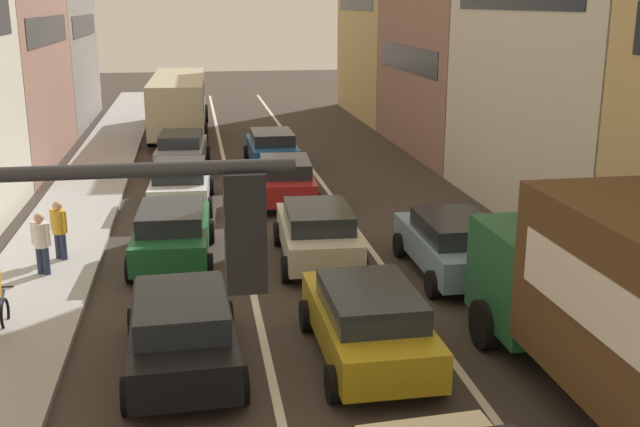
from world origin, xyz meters
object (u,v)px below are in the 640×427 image
Objects in this scene: coupe_centre_lane_fourth at (285,179)px; pedestrian_near_kerb at (59,229)px; hatchback_centre_lane_third at (318,232)px; sedan_left_lane_third at (172,232)px; removalist_box_truck at (636,306)px; sedan_left_lane_fifth at (182,150)px; wagon_left_lane_second at (182,329)px; sedan_right_lane_behind_truck at (453,243)px; pedestrian_mid_sidewalk at (41,242)px; sedan_left_lane_fourth at (181,183)px; bus_mid_queue_primary at (179,99)px; sedan_centre_lane_second at (368,320)px; sedan_centre_lane_fifth at (272,148)px.

coupe_centre_lane_fourth is 8.30m from pedestrian_near_kerb.
hatchback_centre_lane_third is 3.71m from sedan_left_lane_third.
sedan_left_lane_third is (-7.24, 9.10, -1.18)m from removalist_box_truck.
sedan_left_lane_fifth is (-3.53, 12.03, 0.00)m from hatchback_centre_lane_third.
wagon_left_lane_second is at bearing 151.25° from hatchback_centre_lane_third.
pedestrian_near_kerb reaches higher than sedan_right_lane_behind_truck.
pedestrian_mid_sidewalk is at bearing 94.49° from hatchback_centre_lane_third.
removalist_box_truck is 1.79× the size of sedan_right_lane_behind_truck.
sedan_left_lane_third is at bearing -179.07° from sedan_left_lane_fourth.
pedestrian_near_kerb is (-2.81, 0.27, 0.15)m from sedan_left_lane_third.
removalist_box_truck reaches higher than wagon_left_lane_second.
coupe_centre_lane_fourth is 2.65× the size of pedestrian_near_kerb.
hatchback_centre_lane_third is at bearing -147.76° from sedan_left_lane_fourth.
bus_mid_queue_primary is (-0.18, 8.53, 0.96)m from sedan_left_lane_fifth.
wagon_left_lane_second is 0.99× the size of coupe_centre_lane_fourth.
pedestrian_mid_sidewalk reaches higher than sedan_left_lane_third.
hatchback_centre_lane_third is 1.01× the size of sedan_right_lane_behind_truck.
wagon_left_lane_second is at bearing -174.99° from sedan_left_lane_third.
sedan_centre_lane_second and coupe_centre_lane_fourth have the same top height.
removalist_box_truck is 1.76× the size of sedan_left_lane_fourth.
sedan_centre_lane_second is at bearing -177.32° from hatchback_centre_lane_third.
hatchback_centre_lane_third and sedan_left_lane_fourth have the same top height.
sedan_left_lane_fourth is 14.45m from bus_mid_queue_primary.
wagon_left_lane_second is at bearing -116.98° from pedestrian_near_kerb.
sedan_centre_lane_fifth is at bearing 6.47° from pedestrian_near_kerb.
coupe_centre_lane_fourth is 14.87m from bus_mid_queue_primary.
pedestrian_near_kerb reaches higher than coupe_centre_lane_fourth.
pedestrian_mid_sidewalk reaches higher than coupe_centre_lane_fourth.
sedan_left_lane_fourth is at bearing 93.86° from coupe_centre_lane_fourth.
coupe_centre_lane_fourth is 1.02× the size of sedan_right_lane_behind_truck.
pedestrian_near_kerb and pedestrian_mid_sidewalk have the same top height.
sedan_left_lane_fourth is 7.14m from pedestrian_mid_sidewalk.
sedan_left_lane_fifth is at bearing 10.76° from sedan_centre_lane_second.
bus_mid_queue_primary is at bearing -161.11° from pedestrian_mid_sidewalk.
sedan_centre_lane_second and sedan_left_lane_third have the same top height.
sedan_right_lane_behind_truck is (6.46, 4.06, 0.00)m from wagon_left_lane_second.
removalist_box_truck is 4.65× the size of pedestrian_mid_sidewalk.
sedan_left_lane_fifth is at bearing 18.75° from removalist_box_truck.
bus_mid_queue_primary is 6.36× the size of pedestrian_near_kerb.
wagon_left_lane_second is 1.01× the size of sedan_centre_lane_fifth.
sedan_left_lane_fifth is 15.06m from sedan_right_lane_behind_truck.
hatchback_centre_lane_third is 6.72m from pedestrian_mid_sidewalk.
coupe_centre_lane_fourth is at bearing 22.91° from sedan_right_lane_behind_truck.
coupe_centre_lane_fourth is 5.68m from sedan_centre_lane_fifth.
sedan_centre_lane_second is 7.30m from sedan_left_lane_third.
sedan_left_lane_fourth is 2.63× the size of pedestrian_mid_sidewalk.
bus_mid_queue_primary is at bearing 23.34° from sedan_centre_lane_fifth.
removalist_box_truck reaches higher than pedestrian_mid_sidewalk.
sedan_right_lane_behind_truck is (-0.48, 7.01, -1.18)m from removalist_box_truck.
bus_mid_queue_primary reaches higher than pedestrian_mid_sidewalk.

